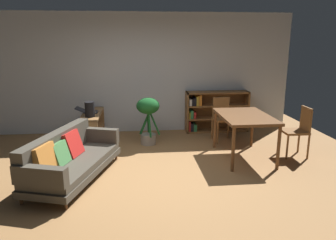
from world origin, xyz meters
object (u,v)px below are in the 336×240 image
at_px(dining_chair_near, 222,116).
at_px(fabric_couch, 69,158).
at_px(bookshelf, 213,111).
at_px(desk_speaker, 90,109).
at_px(dining_table, 245,120).
at_px(media_console, 93,128).
at_px(dining_chair_far, 299,129).
at_px(open_laptop, 88,111).
at_px(potted_floor_plant, 148,114).

bearing_deg(dining_chair_near, fabric_couch, -149.49).
height_order(fabric_couch, bookshelf, bookshelf).
relative_size(desk_speaker, bookshelf, 0.20).
distance_m(dining_table, bookshelf, 1.85).
bearing_deg(media_console, bookshelf, 14.04).
bearing_deg(dining_chair_near, dining_chair_far, -43.45).
xyz_separation_m(media_console, dining_chair_far, (3.86, -1.16, 0.20)).
relative_size(fabric_couch, open_laptop, 4.67).
height_order(open_laptop, dining_chair_far, dining_chair_far).
xyz_separation_m(fabric_couch, media_console, (0.14, 1.77, -0.02)).
relative_size(potted_floor_plant, dining_chair_far, 1.05).
distance_m(dining_chair_near, dining_chair_far, 1.56).
xyz_separation_m(potted_floor_plant, bookshelf, (1.55, 0.86, -0.17)).
height_order(fabric_couch, dining_chair_near, dining_chair_near).
distance_m(media_console, dining_chair_far, 4.03).
relative_size(fabric_couch, media_console, 1.61).
height_order(potted_floor_plant, bookshelf, potted_floor_plant).
relative_size(open_laptop, dining_table, 0.34).
relative_size(dining_table, bookshelf, 0.91).
xyz_separation_m(open_laptop, dining_table, (2.92, -1.23, 0.05)).
bearing_deg(open_laptop, dining_chair_near, -3.41).
bearing_deg(potted_floor_plant, bookshelf, 28.99).
bearing_deg(media_console, open_laptop, 136.59).
xyz_separation_m(dining_table, dining_chair_far, (1.02, -0.01, -0.20)).
distance_m(desk_speaker, dining_chair_far, 3.95).
height_order(open_laptop, dining_chair_near, dining_chair_near).
bearing_deg(desk_speaker, dining_chair_far, -12.32).
bearing_deg(open_laptop, dining_chair_far, -17.48).
bearing_deg(dining_chair_near, dining_table, -84.08).
xyz_separation_m(fabric_couch, dining_table, (2.97, 0.62, 0.38)).
bearing_deg(fabric_couch, dining_table, 11.81).
height_order(potted_floor_plant, dining_chair_far, potted_floor_plant).
bearing_deg(dining_chair_far, bookshelf, 122.26).
distance_m(desk_speaker, potted_floor_plant, 1.15).
relative_size(media_console, potted_floor_plant, 1.35).
xyz_separation_m(fabric_couch, dining_chair_far, (4.00, 0.61, 0.18)).
bearing_deg(desk_speaker, media_console, 91.66).
distance_m(potted_floor_plant, dining_table, 1.95).
xyz_separation_m(fabric_couch, open_laptop, (0.06, 1.85, 0.33)).
height_order(dining_chair_near, dining_chair_far, dining_chair_far).
bearing_deg(open_laptop, potted_floor_plant, -12.17).
bearing_deg(desk_speaker, bookshelf, 20.31).
bearing_deg(dining_chair_far, dining_table, 179.51).
distance_m(desk_speaker, dining_chair_near, 2.74).
height_order(dining_table, bookshelf, bookshelf).
bearing_deg(potted_floor_plant, media_console, 170.85).
bearing_deg(media_console, dining_table, -22.12).
bearing_deg(dining_table, desk_speaker, 163.60).
bearing_deg(potted_floor_plant, open_laptop, 167.83).
bearing_deg(potted_floor_plant, dining_chair_far, -19.81).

